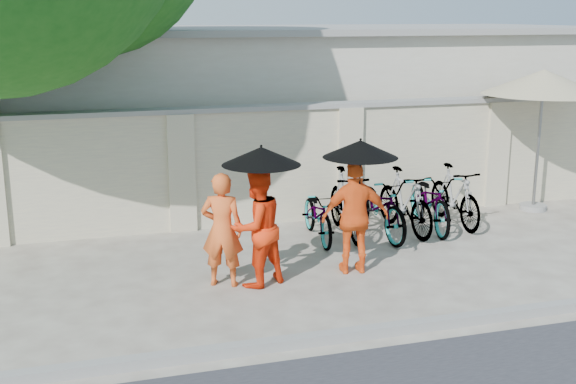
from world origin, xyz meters
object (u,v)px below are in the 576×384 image
object	(u,v)px
monk_center	(257,227)
monk_left	(222,230)
monk_right	(355,217)
patio_umbrella	(543,84)

from	to	relation	value
monk_center	monk_left	bearing A→B (deg)	-39.05
monk_right	patio_umbrella	xyz separation A→B (m)	(4.49, 2.21, 1.56)
monk_left	monk_right	xyz separation A→B (m)	(1.90, -0.03, 0.03)
monk_right	monk_left	bearing A→B (deg)	7.74
monk_left	monk_center	xyz separation A→B (m)	(0.45, -0.12, 0.03)
monk_center	monk_right	xyz separation A→B (m)	(1.45, 0.09, -0.00)
monk_left	patio_umbrella	distance (m)	6.94
monk_left	patio_umbrella	size ratio (longest dim) A/B	0.60
monk_center	patio_umbrella	xyz separation A→B (m)	(5.95, 2.30, 1.56)
monk_left	monk_center	distance (m)	0.47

